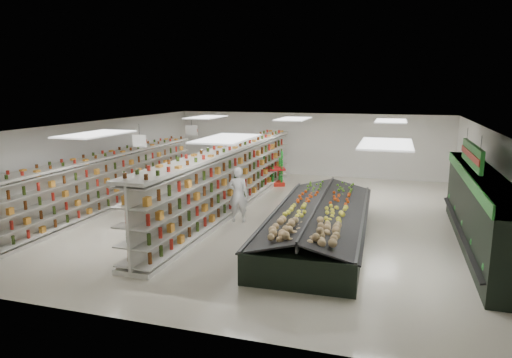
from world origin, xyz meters
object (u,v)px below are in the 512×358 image
(gondola_center, at_px, (231,181))
(produce_island, at_px, (319,221))
(gondola_left, at_px, (110,183))
(shopper_main, at_px, (238,195))
(soda_endcap, at_px, (272,170))
(shopper_background, at_px, (199,171))

(gondola_center, bearing_deg, produce_island, -32.52)
(gondola_left, distance_m, shopper_main, 5.28)
(soda_endcap, bearing_deg, gondola_left, -130.87)
(produce_island, bearing_deg, gondola_center, 146.51)
(soda_endcap, distance_m, shopper_main, 6.02)
(shopper_background, bearing_deg, produce_island, -126.48)
(gondola_left, relative_size, soda_endcap, 7.98)
(produce_island, xyz_separation_m, soda_endcap, (-3.33, 6.93, 0.19))
(shopper_main, height_order, shopper_background, shopper_main)
(soda_endcap, bearing_deg, shopper_main, -85.85)
(produce_island, relative_size, shopper_background, 4.95)
(soda_endcap, bearing_deg, gondola_center, -94.94)
(gondola_center, height_order, shopper_background, gondola_center)
(produce_island, xyz_separation_m, shopper_background, (-6.32, 5.40, 0.26))
(soda_endcap, height_order, shopper_background, shopper_background)
(shopper_main, distance_m, shopper_background, 5.63)
(shopper_main, xyz_separation_m, shopper_background, (-3.43, 4.47, -0.15))
(soda_endcap, height_order, shopper_main, shopper_main)
(gondola_left, xyz_separation_m, shopper_main, (5.26, -0.42, 0.00))
(produce_island, bearing_deg, shopper_background, 139.48)
(gondola_left, height_order, produce_island, gondola_left)
(produce_island, distance_m, shopper_background, 8.32)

